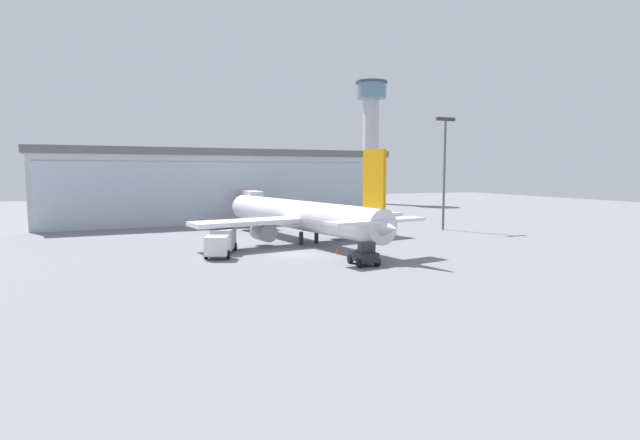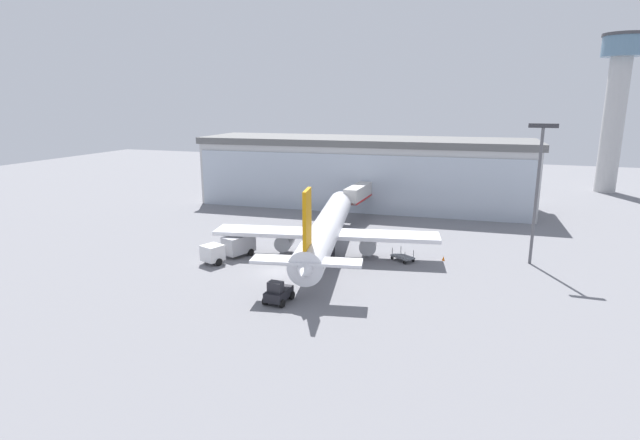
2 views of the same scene
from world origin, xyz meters
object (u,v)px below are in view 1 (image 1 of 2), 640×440
Objects in this scene: safety_cone_nose at (337,251)px; apron_light_mast at (445,163)px; airplane at (300,216)px; jet_bridge at (249,199)px; baggage_cart at (368,234)px; safety_cone_wingtip at (393,233)px; pushback_tug at (364,255)px; catering_truck at (222,241)px; control_tower at (371,129)px.

apron_light_mast is at bearing 30.13° from safety_cone_nose.
jet_bridge is at bearing -7.50° from airplane.
safety_cone_wingtip is (4.78, 1.75, -0.23)m from baggage_cart.
safety_cone_wingtip is at bearing 57.34° from baggage_cart.
apron_light_mast is 33.37m from pushback_tug.
catering_truck is 21.54m from baggage_cart.
control_tower reaches higher than safety_cone_wingtip.
airplane reaches higher than safety_cone_nose.
airplane reaches higher than baggage_cart.
jet_bridge is at bearing 146.65° from apron_light_mast.
control_tower is at bearing -44.85° from airplane.
jet_bridge reaches higher than pushback_tug.
control_tower is 1.95× the size of apron_light_mast.
safety_cone_nose and safety_cone_wingtip have the same top height.
control_tower is at bearing -44.79° from jet_bridge.
catering_truck is (-9.79, -26.90, -2.88)m from jet_bridge.
airplane is 16.70m from pushback_tug.
airplane is 10.19m from baggage_cart.
control_tower is 59.73× the size of safety_cone_nose.
safety_cone_nose is 17.95m from safety_cone_wingtip.
apron_light_mast is at bearing -46.02° from pushback_tug.
apron_light_mast is at bearing 126.09° from catering_truck.
airplane reaches higher than catering_truck.
airplane is 4.84× the size of catering_truck.
control_tower is 4.32× the size of catering_truck.
baggage_cart is 5.81× the size of safety_cone_nose.
jet_bridge reaches higher than baggage_cart.
safety_cone_wingtip is (25.46, 7.70, -1.19)m from catering_truck.
catering_truck is 13.83× the size of safety_cone_wingtip.
catering_truck is (-35.54, -9.95, -8.64)m from apron_light_mast.
safety_cone_wingtip is (13.73, 11.56, 0.00)m from safety_cone_nose.
pushback_tug is at bearing -81.57° from baggage_cart.
jet_bridge reaches higher than catering_truck.
catering_truck is 15.85m from pushback_tug.
safety_cone_nose is at bearing -120.33° from control_tower.
catering_truck is at bearing 48.57° from pushback_tug.
catering_truck is at bearing 161.77° from safety_cone_nose.
apron_light_mast is 18.14m from baggage_cart.
jet_bridge is at bearing 93.62° from safety_cone_nose.
control_tower is 92.74m from pushback_tug.
jet_bridge is 3.42× the size of pushback_tug.
pushback_tug is (-9.37, -17.04, 0.47)m from baggage_cart.
airplane is at bearing -175.12° from jet_bridge.
catering_truck is 12.41m from safety_cone_nose.
catering_truck is at bearing -128.25° from control_tower.
catering_truck is 2.31× the size of pushback_tug.
pushback_tug is (1.52, -37.99, -3.37)m from jet_bridge.
apron_light_mast is at bearing 52.31° from baggage_cart.
control_tower reaches higher than airplane.
pushback_tug is 23.53m from safety_cone_wingtip.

